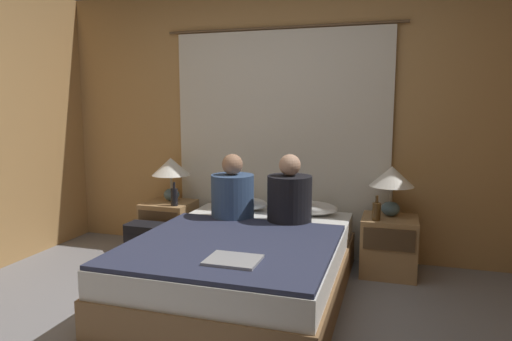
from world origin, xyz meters
TOP-DOWN VIEW (x-y plane):
  - wall_back at (0.00, 1.87)m, footprint 4.55×0.06m
  - curtain_panel at (0.00, 1.81)m, footprint 2.24×0.02m
  - bed at (0.00, 0.76)m, footprint 1.45×1.99m
  - nightstand_left at (-1.03, 1.52)m, footprint 0.45×0.44m
  - nightstand_right at (1.03, 1.52)m, footprint 0.45×0.44m
  - lamp_left at (-1.03, 1.59)m, footprint 0.37×0.37m
  - lamp_right at (1.03, 1.59)m, footprint 0.37×0.37m
  - pillow_left at (-0.32, 1.57)m, footprint 0.54×0.30m
  - pillow_right at (0.32, 1.57)m, footprint 0.54×0.30m
  - blanket_on_bed at (0.00, 0.49)m, footprint 1.39×1.37m
  - person_left_in_bed at (-0.25, 1.21)m, footprint 0.36×0.36m
  - person_right_in_bed at (0.24, 1.21)m, footprint 0.36×0.36m
  - beer_bottle_on_left_stand at (-0.90, 1.40)m, footprint 0.07×0.07m
  - beer_bottle_on_right_stand at (0.92, 1.40)m, footprint 0.07×0.07m
  - laptop_on_bed at (0.14, 0.13)m, footprint 0.32×0.25m
  - backpack_on_floor at (-1.06, 1.14)m, footprint 0.33×0.22m

SIDE VIEW (x-z plane):
  - backpack_on_floor at x=-1.06m, z-range 0.02..0.40m
  - bed at x=0.00m, z-range 0.00..0.45m
  - nightstand_left at x=-1.03m, z-range 0.00..0.49m
  - nightstand_right at x=1.03m, z-range 0.00..0.49m
  - blanket_on_bed at x=0.00m, z-range 0.46..0.49m
  - laptop_on_bed at x=0.14m, z-range 0.49..0.50m
  - pillow_left at x=-0.32m, z-range 0.46..0.58m
  - pillow_right at x=0.32m, z-range 0.46..0.58m
  - beer_bottle_on_right_stand at x=0.92m, z-range 0.46..0.67m
  - beer_bottle_on_left_stand at x=-0.90m, z-range 0.46..0.69m
  - person_left_in_bed at x=-0.25m, z-range 0.40..0.95m
  - person_right_in_bed at x=0.24m, z-range 0.39..0.97m
  - lamp_left at x=-1.03m, z-range 0.59..1.01m
  - lamp_right at x=1.03m, z-range 0.59..1.01m
  - curtain_panel at x=0.00m, z-range 0.00..2.13m
  - wall_back at x=0.00m, z-range 0.00..2.50m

